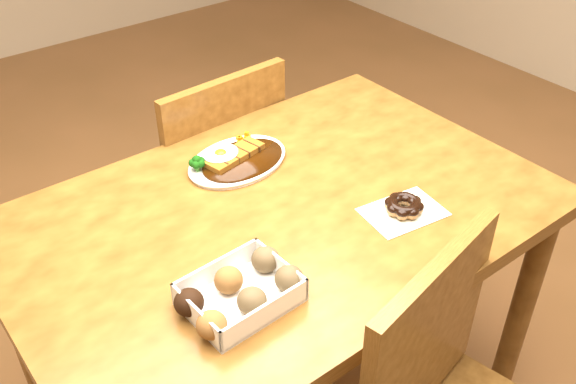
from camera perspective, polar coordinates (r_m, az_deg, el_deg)
table at (r=1.49m, az=-0.55°, el=-4.52°), size 1.20×0.80×0.75m
chair_far at (r=2.00m, az=-7.24°, el=0.94°), size 0.44×0.44×0.87m
katsu_curry_plate at (r=1.57m, az=-4.70°, el=2.93°), size 0.28×0.22×0.05m
donut_box at (r=1.19m, az=-4.28°, el=-8.81°), size 0.23×0.16×0.06m
pon_de_ring at (r=1.42m, az=10.27°, el=-1.25°), size 0.19×0.15×0.03m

